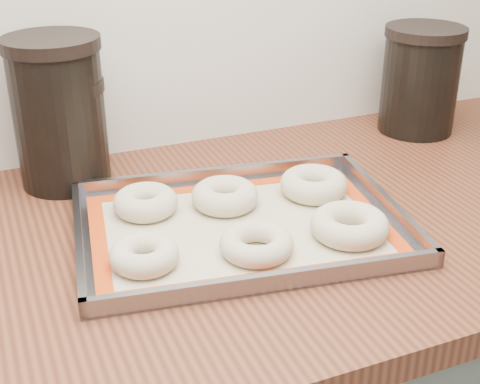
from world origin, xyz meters
name	(u,v)px	position (x,y,z in m)	size (l,w,h in m)	color
countertop	(285,224)	(0.00, 1.68, 0.88)	(3.06, 0.68, 0.04)	brown
baking_tray	(240,225)	(-0.08, 1.65, 0.91)	(0.50, 0.40, 0.03)	gray
baking_mat	(240,226)	(-0.08, 1.65, 0.90)	(0.46, 0.35, 0.00)	#C6B793
bagel_front_left	(144,255)	(-0.24, 1.61, 0.92)	(0.09, 0.09, 0.03)	beige
bagel_front_mid	(257,244)	(-0.09, 1.58, 0.92)	(0.10, 0.10, 0.03)	beige
bagel_front_right	(350,225)	(0.05, 1.57, 0.92)	(0.11, 0.11, 0.04)	beige
bagel_back_left	(146,202)	(-0.19, 1.75, 0.92)	(0.10, 0.10, 0.04)	beige
bagel_back_mid	(225,196)	(-0.08, 1.72, 0.92)	(0.10, 0.10, 0.04)	beige
bagel_back_right	(314,184)	(0.06, 1.70, 0.92)	(0.10, 0.10, 0.04)	beige
canister_left	(59,112)	(-0.28, 1.91, 1.02)	(0.15, 0.15, 0.24)	black
canister_mid	(73,132)	(-0.27, 1.91, 0.99)	(0.11, 0.11, 0.17)	black
canister_right	(420,80)	(0.39, 1.89, 1.00)	(0.15, 0.15, 0.20)	black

